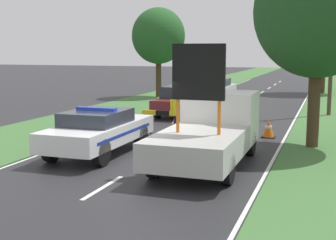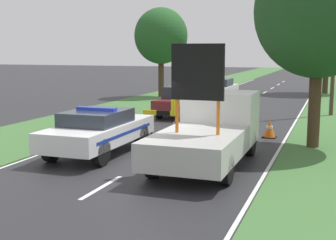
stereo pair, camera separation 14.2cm
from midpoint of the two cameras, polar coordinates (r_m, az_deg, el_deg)
name	(u,v)px [view 1 (the left image)]	position (r m, az deg, el deg)	size (l,w,h in m)	color
ground_plane	(143,164)	(13.89, -3.39, -5.34)	(160.00, 160.00, 0.00)	#28282B
lane_markings	(227,113)	(25.00, 7.01, 0.81)	(7.27, 58.74, 0.01)	silver
grass_verge_left	(170,96)	(34.49, 0.11, 2.99)	(4.67, 120.00, 0.03)	#427038
police_car	(99,130)	(15.21, -8.70, -1.22)	(1.92, 4.86, 1.53)	white
work_truck	(210,130)	(13.87, 4.91, -1.17)	(2.20, 5.46, 3.49)	white
road_barrier	(184,116)	(18.16, 1.68, 0.53)	(3.45, 0.08, 0.96)	black
police_officer	(178,111)	(17.66, 1.04, 1.13)	(0.64, 0.41, 1.78)	#191E38
pedestrian_civilian	(186,116)	(17.26, 1.94, 0.51)	(0.56, 0.36, 1.57)	brown
traffic_cone_near_police	(247,129)	(18.19, 9.37, -1.05)	(0.50, 0.50, 0.69)	black
traffic_cone_centre_front	(200,125)	(18.75, 3.67, -0.63)	(0.52, 0.52, 0.71)	black
traffic_cone_near_truck	(174,124)	(19.57, 0.52, -0.52)	(0.37, 0.37, 0.51)	black
traffic_cone_behind_barrier	(251,134)	(17.42, 9.86, -1.71)	(0.40, 0.40, 0.55)	black
traffic_cone_lane_edge	(269,128)	(18.35, 11.95, -1.00)	(0.52, 0.52, 0.71)	black
queued_car_wagon_maroon	(181,100)	(24.04, 1.48, 2.42)	(1.82, 4.51, 1.52)	maroon
queued_car_van_white	(216,90)	(29.99, 5.79, 3.68)	(1.72, 4.34, 1.56)	silver
roadside_tree_near_left	(318,11)	(16.63, 17.59, 12.52)	(4.25, 4.25, 6.85)	#42301E
roadside_tree_near_right	(158,36)	(33.37, -1.30, 10.19)	(3.75, 3.75, 6.30)	#42301E
roadside_tree_mid_left	(325,24)	(38.23, 18.49, 11.04)	(4.95, 4.95, 7.92)	#42301E
utility_pole	(333,28)	(25.19, 19.32, 10.49)	(1.20, 0.20, 8.58)	#473828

